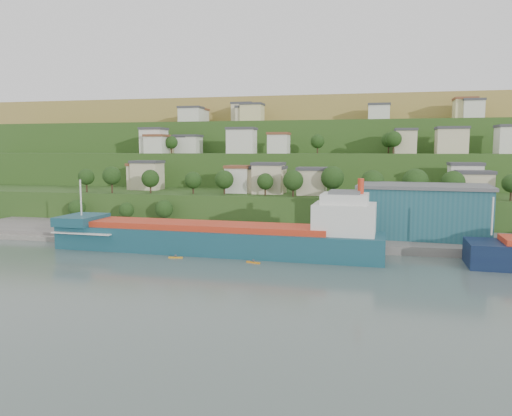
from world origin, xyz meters
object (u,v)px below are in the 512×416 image
(cargo_ship_near, at_px, (225,239))
(kayak_orange, at_px, (253,262))
(caravan, at_px, (80,227))
(warehouse, at_px, (423,210))

(cargo_ship_near, xyz_separation_m, kayak_orange, (8.59, -8.62, -2.87))
(cargo_ship_near, relative_size, caravan, 11.09)
(kayak_orange, bearing_deg, caravan, 177.73)
(caravan, height_order, kayak_orange, caravan)
(warehouse, xyz_separation_m, kayak_orange, (-36.00, -29.71, -8.21))
(warehouse, distance_m, kayak_orange, 47.39)
(caravan, bearing_deg, cargo_ship_near, 8.74)
(warehouse, height_order, caravan, warehouse)
(warehouse, relative_size, caravan, 4.77)
(kayak_orange, bearing_deg, warehouse, 57.57)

